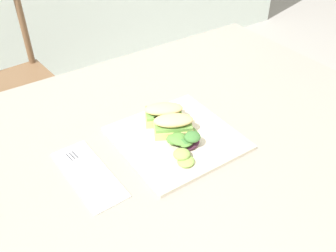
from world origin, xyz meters
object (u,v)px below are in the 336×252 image
(sandwich_half_back, at_px, (164,113))
(fork_on_napkin, at_px, (85,169))
(sandwich_half_front, at_px, (173,125))
(chair_wooden_far, at_px, (10,84))
(plate_lunch, at_px, (177,138))
(dining_table, at_px, (184,166))

(sandwich_half_back, xyz_separation_m, fork_on_napkin, (-0.26, -0.05, -0.03))
(sandwich_half_front, bearing_deg, chair_wooden_far, 101.28)
(plate_lunch, bearing_deg, sandwich_half_front, 86.81)
(dining_table, height_order, fork_on_napkin, fork_on_napkin)
(sandwich_half_front, distance_m, sandwich_half_back, 0.06)
(chair_wooden_far, distance_m, sandwich_half_back, 1.07)
(chair_wooden_far, height_order, sandwich_half_back, chair_wooden_far)
(sandwich_half_back, relative_size, fork_on_napkin, 0.63)
(chair_wooden_far, distance_m, fork_on_napkin, 1.09)
(dining_table, xyz_separation_m, sandwich_half_back, (-0.02, 0.07, 0.15))
(fork_on_napkin, bearing_deg, sandwich_half_back, 10.12)
(dining_table, xyz_separation_m, fork_on_napkin, (-0.28, 0.03, 0.12))
(dining_table, bearing_deg, fork_on_napkin, 174.66)
(dining_table, bearing_deg, chair_wooden_far, 102.52)
(sandwich_half_front, height_order, fork_on_napkin, sandwich_half_front)
(dining_table, xyz_separation_m, chair_wooden_far, (-0.24, 1.07, -0.18))
(dining_table, xyz_separation_m, sandwich_half_front, (-0.03, 0.01, 0.15))
(fork_on_napkin, bearing_deg, plate_lunch, -6.34)
(plate_lunch, xyz_separation_m, sandwich_half_front, (0.00, 0.02, 0.03))
(plate_lunch, height_order, sandwich_half_front, sandwich_half_front)
(dining_table, relative_size, fork_on_napkin, 6.89)
(chair_wooden_far, xyz_separation_m, plate_lunch, (0.21, -1.07, 0.30))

